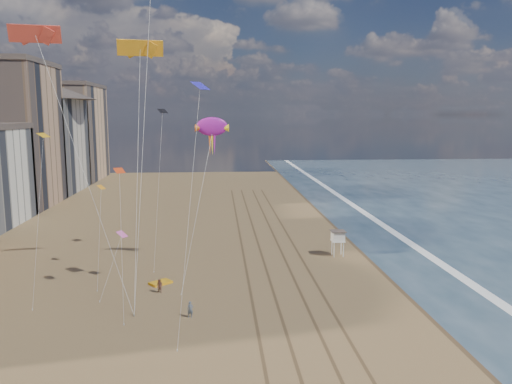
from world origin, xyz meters
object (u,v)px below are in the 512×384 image
lifeguard_stand (338,237)px  kite_flyer_a (190,309)px  show_kite (212,127)px  grounded_kite (161,283)px  kite_flyer_b (160,286)px

lifeguard_stand → kite_flyer_a: bearing=-134.1°
kite_flyer_a → show_kite: bearing=85.5°
grounded_kite → show_kite: (5.79, 6.33, 16.84)m
show_kite → kite_flyer_b: show_kite is taller
grounded_kite → kite_flyer_b: bearing=-125.1°
grounded_kite → kite_flyer_b: size_ratio=1.53×
grounded_kite → show_kite: show_kite is taller
lifeguard_stand → kite_flyer_b: lifeguard_stand is taller
lifeguard_stand → kite_flyer_a: lifeguard_stand is taller
show_kite → kite_flyer_a: (-2.03, -15.81, -16.21)m
show_kite → grounded_kite: bearing=-132.5°
grounded_kite → kite_flyer_a: (3.76, -9.48, 0.63)m
grounded_kite → kite_flyer_a: size_ratio=1.50×
lifeguard_stand → kite_flyer_b: 25.04m
show_kite → kite_flyer_b: bearing=-121.3°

